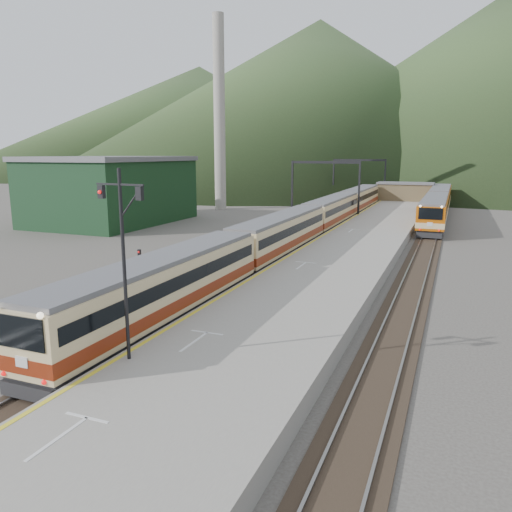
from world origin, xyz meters
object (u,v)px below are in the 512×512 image
at_px(main_train, 311,223).
at_px(worker, 63,297).
at_px(signal_mast, 123,246).
at_px(second_train, 438,204).

height_order(main_train, worker, main_train).
bearing_deg(main_train, worker, -102.88).
xyz_separation_m(signal_mast, worker, (-8.82, 5.98, -4.58)).
distance_m(second_train, signal_mast, 59.99).
bearing_deg(signal_mast, worker, 145.87).
height_order(second_train, signal_mast, signal_mast).
relative_size(main_train, signal_mast, 10.11).
height_order(second_train, worker, second_train).
height_order(signal_mast, worker, signal_mast).
height_order(main_train, signal_mast, signal_mast).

